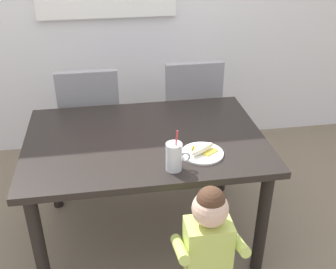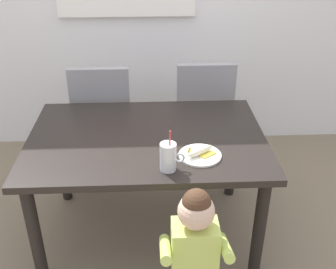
{
  "view_description": "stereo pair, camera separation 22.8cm",
  "coord_description": "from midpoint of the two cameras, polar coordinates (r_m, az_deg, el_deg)",
  "views": [
    {
      "loc": [
        -0.2,
        -2.06,
        1.91
      ],
      "look_at": [
        0.12,
        -0.1,
        0.8
      ],
      "focal_mm": 43.61,
      "sensor_mm": 36.0,
      "label": 1
    },
    {
      "loc": [
        0.03,
        -2.09,
        1.91
      ],
      "look_at": [
        0.12,
        -0.1,
        0.8
      ],
      "focal_mm": 43.61,
      "sensor_mm": 36.0,
      "label": 2
    }
  ],
  "objects": [
    {
      "name": "ground_plane",
      "position": [
        2.82,
        -5.2,
        -13.65
      ],
      "size": [
        24.0,
        24.0,
        0.0
      ],
      "primitive_type": "plane",
      "color": "#7A6B56"
    },
    {
      "name": "dining_table",
      "position": [
        2.43,
        -5.87,
        -2.42
      ],
      "size": [
        1.38,
        0.96,
        0.74
      ],
      "color": "black",
      "rests_on": "ground"
    },
    {
      "name": "dining_chair_left",
      "position": [
        3.08,
        -12.78,
        1.98
      ],
      "size": [
        0.44,
        0.44,
        0.96
      ],
      "rotation": [
        0.0,
        0.0,
        3.14
      ],
      "color": "gray",
      "rests_on": "ground"
    },
    {
      "name": "dining_chair_right",
      "position": [
        3.16,
        1.04,
        3.43
      ],
      "size": [
        0.44,
        0.45,
        0.96
      ],
      "rotation": [
        0.0,
        0.0,
        3.14
      ],
      "color": "gray",
      "rests_on": "ground"
    },
    {
      "name": "toddler_standing",
      "position": [
        2.0,
        2.28,
        -14.88
      ],
      "size": [
        0.33,
        0.24,
        0.84
      ],
      "color": "#3F4760",
      "rests_on": "ground"
    },
    {
      "name": "milk_cup",
      "position": [
        2.05,
        -2.31,
        -3.41
      ],
      "size": [
        0.13,
        0.09,
        0.25
      ],
      "color": "silver",
      "rests_on": "dining_table"
    },
    {
      "name": "snack_plate",
      "position": [
        2.21,
        1.89,
        -2.73
      ],
      "size": [
        0.23,
        0.23,
        0.01
      ],
      "primitive_type": "cylinder",
      "color": "white",
      "rests_on": "dining_table"
    },
    {
      "name": "peeled_banana",
      "position": [
        2.2,
        1.89,
        -2.14
      ],
      "size": [
        0.17,
        0.15,
        0.07
      ],
      "rotation": [
        0.0,
        0.0,
        0.59
      ],
      "color": "#F4EAC6",
      "rests_on": "snack_plate"
    }
  ]
}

